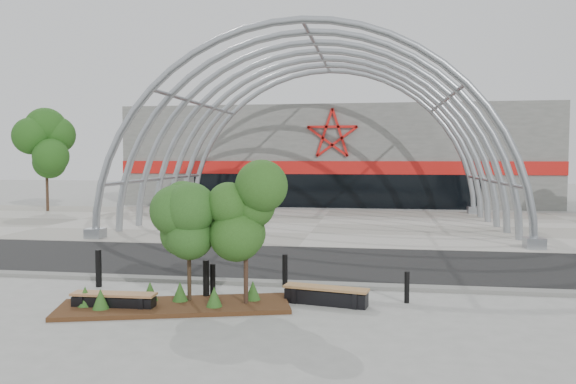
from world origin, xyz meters
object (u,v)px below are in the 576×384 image
(street_tree_0, at_px, (189,215))
(bench_0, at_px, (114,302))
(street_tree_1, at_px, (246,213))
(bench_1, at_px, (326,296))
(bollard_2, at_px, (213,281))

(street_tree_0, xyz_separation_m, bench_0, (-1.71, -0.90, -2.18))
(street_tree_1, bearing_deg, bench_1, 16.75)
(bench_1, bearing_deg, street_tree_1, -163.25)
(bench_0, height_order, bollard_2, bollard_2)
(street_tree_1, xyz_separation_m, bollard_2, (-1.14, 0.80, -2.01))
(street_tree_0, xyz_separation_m, street_tree_1, (1.57, -0.10, 0.09))
(street_tree_0, xyz_separation_m, bench_1, (3.61, 0.52, -2.17))
(bench_0, bearing_deg, street_tree_0, 27.75)
(street_tree_0, bearing_deg, bollard_2, 57.98)
(bench_1, distance_m, bollard_2, 3.19)
(street_tree_0, distance_m, bench_1, 4.25)
(street_tree_0, relative_size, bench_1, 1.43)
(street_tree_0, xyz_separation_m, bollard_2, (0.44, 0.70, -1.92))
(street_tree_1, bearing_deg, street_tree_0, 176.49)
(street_tree_0, height_order, bench_0, street_tree_0)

